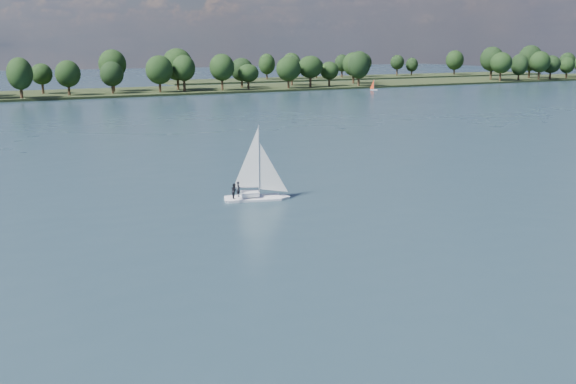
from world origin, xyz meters
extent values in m
plane|color=#233342|center=(0.00, 100.00, 0.00)|extent=(700.00, 700.00, 0.00)
cube|color=black|center=(0.00, 212.00, 0.00)|extent=(660.00, 40.00, 1.50)
cube|color=black|center=(160.00, 260.00, 0.00)|extent=(220.00, 30.00, 1.40)
cube|color=silver|center=(-7.60, 45.66, 0.00)|extent=(6.81, 3.62, 0.77)
cube|color=silver|center=(-7.60, 45.66, 0.77)|extent=(2.18, 1.66, 0.48)
cylinder|color=#ACACB3|center=(-7.60, 45.66, 4.39)|extent=(0.12, 0.12, 7.71)
imported|color=black|center=(-9.35, 45.90, 1.38)|extent=(0.62, 0.72, 1.66)
imported|color=black|center=(-10.12, 45.28, 1.38)|extent=(0.73, 0.88, 1.66)
cube|color=white|center=(107.42, 183.28, 0.00)|extent=(2.82, 2.46, 0.44)
cylinder|color=silver|center=(107.42, 183.28, 2.18)|extent=(0.08, 0.08, 3.88)
camera|label=1|loc=(-36.67, -16.16, 16.59)|focal=40.00mm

